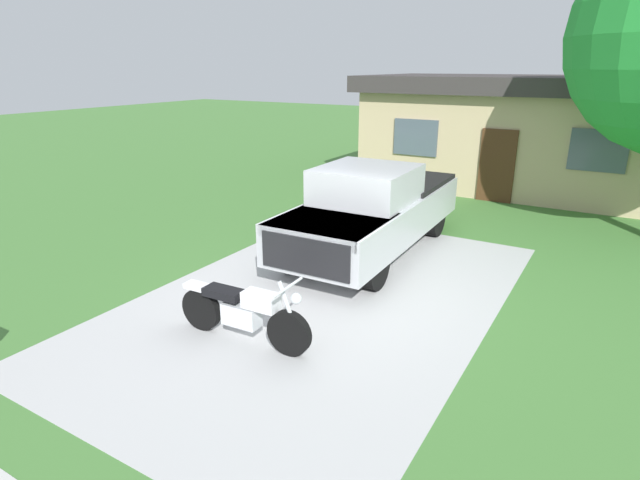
# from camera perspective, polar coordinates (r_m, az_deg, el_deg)

# --- Properties ---
(ground_plane) EXTENTS (80.00, 80.00, 0.00)m
(ground_plane) POSITION_cam_1_polar(r_m,az_deg,el_deg) (8.96, 0.37, -6.36)
(ground_plane) COLOR #437635
(driveway_pad) EXTENTS (5.50, 8.84, 0.01)m
(driveway_pad) POSITION_cam_1_polar(r_m,az_deg,el_deg) (8.96, 0.37, -6.34)
(driveway_pad) COLOR #B3B3B3
(driveway_pad) RESTS_ON ground
(motorcycle) EXTENTS (2.21, 0.70, 1.09)m
(motorcycle) POSITION_cam_1_polar(r_m,az_deg,el_deg) (7.49, -8.47, -7.90)
(motorcycle) COLOR black
(motorcycle) RESTS_ON ground
(pickup_truck) EXTENTS (2.13, 5.67, 1.90)m
(pickup_truck) POSITION_cam_1_polar(r_m,az_deg,el_deg) (10.94, 6.05, 3.57)
(pickup_truck) COLOR black
(pickup_truck) RESTS_ON ground
(neighbor_house) EXTENTS (9.60, 5.60, 3.50)m
(neighbor_house) POSITION_cam_1_polar(r_m,az_deg,el_deg) (18.19, 21.06, 11.23)
(neighbor_house) COLOR tan
(neighbor_house) RESTS_ON ground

